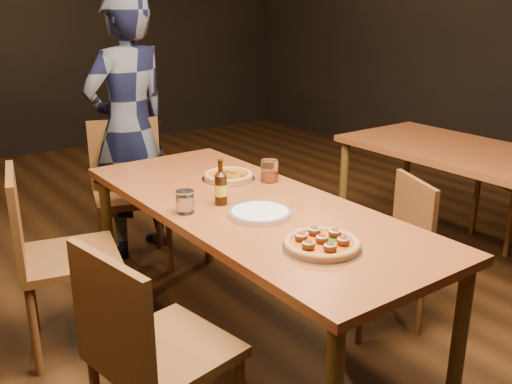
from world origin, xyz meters
TOP-DOWN VIEW (x-y plane):
  - ground at (0.00, 0.00)m, footprint 9.00×9.00m
  - table_main at (0.00, 0.00)m, footprint 0.80×2.00m
  - table_right at (1.70, -0.20)m, footprint 0.80×2.00m
  - chair_main_nw at (-0.68, -0.43)m, footprint 0.50×0.50m
  - chair_main_sw at (-0.70, 0.51)m, footprint 0.55×0.55m
  - chair_main_e at (0.66, -0.23)m, footprint 0.50×0.50m
  - chair_end at (-0.07, 1.19)m, footprint 0.56×0.56m
  - pizza_meatball at (-0.07, -0.57)m, footprint 0.31×0.31m
  - pizza_margherita at (0.13, 0.38)m, footprint 0.28×0.28m
  - plate_stack at (-0.06, -0.16)m, footprint 0.27×0.27m
  - beer_bottle at (-0.11, 0.07)m, footprint 0.06×0.06m
  - water_glass at (-0.30, 0.07)m, footprint 0.08×0.08m
  - amber_glass at (0.28, 0.22)m, footprint 0.09×0.09m
  - diner at (0.03, 1.39)m, footprint 0.70×0.54m

SIDE VIEW (x-z plane):
  - ground at x=0.00m, z-range 0.00..0.00m
  - chair_main_e at x=0.66m, z-range 0.00..0.83m
  - chair_main_nw at x=-0.68m, z-range 0.00..0.93m
  - chair_end at x=-0.07m, z-range 0.00..0.97m
  - chair_main_sw at x=-0.70m, z-range 0.00..0.97m
  - table_main at x=0.00m, z-range 0.30..1.05m
  - table_right at x=1.70m, z-range 0.30..1.05m
  - plate_stack at x=-0.06m, z-range 0.75..0.78m
  - pizza_margherita at x=0.13m, z-range 0.75..0.79m
  - pizza_meatball at x=-0.07m, z-range 0.74..0.80m
  - water_glass at x=-0.30m, z-range 0.75..0.85m
  - amber_glass at x=0.28m, z-range 0.75..0.86m
  - beer_bottle at x=-0.11m, z-range 0.72..0.93m
  - diner at x=0.03m, z-range 0.00..1.72m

